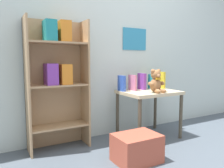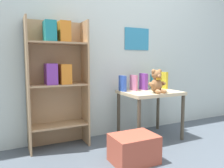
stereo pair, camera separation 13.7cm
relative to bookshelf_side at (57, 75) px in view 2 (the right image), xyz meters
name	(u,v)px [view 2 (the right image)]	position (x,y,z in m)	size (l,w,h in m)	color
wall_back	(122,34)	(0.85, 0.15, 0.48)	(4.80, 0.07, 2.50)	silver
bookshelf_side	(57,75)	(0.00, 0.00, 0.00)	(0.61, 0.26, 1.33)	tan
display_table	(150,98)	(1.03, -0.21, -0.29)	(0.66, 0.51, 0.56)	beige
teddy_bear	(157,82)	(1.02, -0.35, -0.09)	(0.20, 0.18, 0.26)	#99663D
book_standing_blue	(122,83)	(0.74, -0.08, -0.12)	(0.03, 0.13, 0.18)	#2D51B7
book_standing_pink	(134,83)	(0.89, -0.08, -0.12)	(0.02, 0.14, 0.19)	#D17093
book_standing_purple	(143,82)	(1.03, -0.07, -0.11)	(0.04, 0.13, 0.20)	purple
book_standing_teal	(154,82)	(1.18, -0.08, -0.12)	(0.03, 0.12, 0.18)	teal
book_standing_yellow	(164,80)	(1.33, -0.09, -0.10)	(0.03, 0.12, 0.21)	gold
storage_bin	(134,149)	(0.53, -0.68, -0.64)	(0.40, 0.30, 0.25)	#AD4C38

